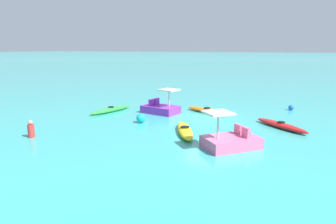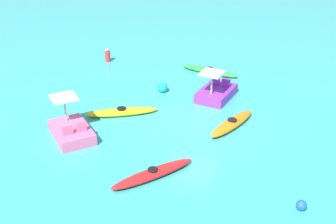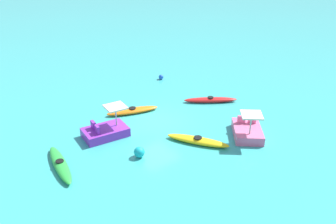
{
  "view_description": "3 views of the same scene",
  "coord_description": "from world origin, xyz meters",
  "px_view_note": "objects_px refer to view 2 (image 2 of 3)",
  "views": [
    {
      "loc": [
        -5.42,
        17.36,
        4.34
      ],
      "look_at": [
        1.37,
        2.43,
        0.8
      ],
      "focal_mm": 31.74,
      "sensor_mm": 36.0,
      "label": 1
    },
    {
      "loc": [
        -17.62,
        -4.41,
        9.74
      ],
      "look_at": [
        0.06,
        1.2,
        0.44
      ],
      "focal_mm": 47.28,
      "sensor_mm": 36.0,
      "label": 2
    },
    {
      "loc": [
        12.3,
        15.08,
        10.18
      ],
      "look_at": [
        -0.7,
        0.38,
        0.52
      ],
      "focal_mm": 38.79,
      "sensor_mm": 36.0,
      "label": 3
    }
  ],
  "objects_px": {
    "kayak_orange": "(232,123)",
    "pedal_boat_pink": "(71,130)",
    "kayak_red": "(153,174)",
    "kayak_green": "(209,71)",
    "kayak_yellow": "(122,112)",
    "pedal_boat_purple": "(216,92)",
    "person_near_shore": "(108,56)",
    "buoy_cyan": "(162,87)",
    "buoy_blue": "(301,205)"
  },
  "relations": [
    {
      "from": "pedal_boat_pink",
      "to": "buoy_blue",
      "type": "relative_size",
      "value": 7.43
    },
    {
      "from": "kayak_yellow",
      "to": "pedal_boat_purple",
      "type": "xyz_separation_m",
      "value": [
        3.3,
        -3.95,
        0.17
      ]
    },
    {
      "from": "kayak_red",
      "to": "pedal_boat_pink",
      "type": "bearing_deg",
      "value": 67.83
    },
    {
      "from": "kayak_red",
      "to": "kayak_orange",
      "type": "distance_m",
      "value": 5.36
    },
    {
      "from": "kayak_red",
      "to": "buoy_cyan",
      "type": "bearing_deg",
      "value": 15.7
    },
    {
      "from": "person_near_shore",
      "to": "buoy_cyan",
      "type": "bearing_deg",
      "value": -126.09
    },
    {
      "from": "kayak_green",
      "to": "buoy_cyan",
      "type": "height_order",
      "value": "buoy_cyan"
    },
    {
      "from": "kayak_orange",
      "to": "kayak_green",
      "type": "bearing_deg",
      "value": 21.76
    },
    {
      "from": "kayak_orange",
      "to": "buoy_blue",
      "type": "bearing_deg",
      "value": -147.49
    },
    {
      "from": "kayak_green",
      "to": "buoy_cyan",
      "type": "relative_size",
      "value": 6.46
    },
    {
      "from": "kayak_yellow",
      "to": "buoy_cyan",
      "type": "xyz_separation_m",
      "value": [
        3.18,
        -1.02,
        0.12
      ]
    },
    {
      "from": "buoy_cyan",
      "to": "buoy_blue",
      "type": "relative_size",
      "value": 1.5
    },
    {
      "from": "kayak_yellow",
      "to": "buoy_cyan",
      "type": "distance_m",
      "value": 3.34
    },
    {
      "from": "kayak_red",
      "to": "kayak_orange",
      "type": "bearing_deg",
      "value": -23.47
    },
    {
      "from": "kayak_red",
      "to": "pedal_boat_pink",
      "type": "xyz_separation_m",
      "value": [
        1.8,
        4.43,
        0.17
      ]
    },
    {
      "from": "kayak_yellow",
      "to": "buoy_blue",
      "type": "bearing_deg",
      "value": -118.88
    },
    {
      "from": "kayak_yellow",
      "to": "buoy_blue",
      "type": "height_order",
      "value": "buoy_blue"
    },
    {
      "from": "kayak_orange",
      "to": "person_near_shore",
      "type": "xyz_separation_m",
      "value": [
        6.24,
        9.09,
        0.22
      ]
    },
    {
      "from": "kayak_green",
      "to": "kayak_orange",
      "type": "relative_size",
      "value": 1.09
    },
    {
      "from": "buoy_blue",
      "to": "person_near_shore",
      "type": "xyz_separation_m",
      "value": [
        11.44,
        12.4,
        0.2
      ]
    },
    {
      "from": "pedal_boat_purple",
      "to": "buoy_cyan",
      "type": "relative_size",
      "value": 4.72
    },
    {
      "from": "buoy_blue",
      "to": "kayak_red",
      "type": "bearing_deg",
      "value": 87.03
    },
    {
      "from": "kayak_yellow",
      "to": "kayak_red",
      "type": "xyz_separation_m",
      "value": [
        -4.47,
        -3.17,
        -0.0
      ]
    },
    {
      "from": "kayak_green",
      "to": "pedal_boat_pink",
      "type": "distance_m",
      "value": 10.14
    },
    {
      "from": "kayak_orange",
      "to": "buoy_cyan",
      "type": "distance_m",
      "value": 5.08
    },
    {
      "from": "pedal_boat_pink",
      "to": "buoy_cyan",
      "type": "xyz_separation_m",
      "value": [
        5.85,
        -2.28,
        -0.06
      ]
    },
    {
      "from": "kayak_yellow",
      "to": "pedal_boat_purple",
      "type": "height_order",
      "value": "pedal_boat_purple"
    },
    {
      "from": "kayak_green",
      "to": "pedal_boat_purple",
      "type": "relative_size",
      "value": 1.37
    },
    {
      "from": "buoy_cyan",
      "to": "kayak_orange",
      "type": "bearing_deg",
      "value": -122.57
    },
    {
      "from": "buoy_blue",
      "to": "person_near_shore",
      "type": "bearing_deg",
      "value": 47.32
    },
    {
      "from": "pedal_boat_pink",
      "to": "pedal_boat_purple",
      "type": "bearing_deg",
      "value": -41.1
    },
    {
      "from": "buoy_blue",
      "to": "pedal_boat_pink",
      "type": "bearing_deg",
      "value": 78.07
    },
    {
      "from": "kayak_red",
      "to": "kayak_orange",
      "type": "relative_size",
      "value": 0.95
    },
    {
      "from": "kayak_green",
      "to": "pedal_boat_pink",
      "type": "relative_size",
      "value": 1.31
    },
    {
      "from": "kayak_red",
      "to": "pedal_boat_pink",
      "type": "relative_size",
      "value": 1.14
    },
    {
      "from": "kayak_red",
      "to": "pedal_boat_purple",
      "type": "relative_size",
      "value": 1.19
    },
    {
      "from": "kayak_yellow",
      "to": "kayak_green",
      "type": "xyz_separation_m",
      "value": [
        6.61,
        -2.84,
        -0.0
      ]
    },
    {
      "from": "kayak_orange",
      "to": "buoy_cyan",
      "type": "relative_size",
      "value": 5.91
    },
    {
      "from": "kayak_green",
      "to": "pedal_boat_pink",
      "type": "xyz_separation_m",
      "value": [
        -9.27,
        4.1,
        0.17
      ]
    },
    {
      "from": "kayak_orange",
      "to": "person_near_shore",
      "type": "height_order",
      "value": "person_near_shore"
    },
    {
      "from": "kayak_yellow",
      "to": "person_near_shore",
      "type": "bearing_deg",
      "value": 29.53
    },
    {
      "from": "kayak_red",
      "to": "pedal_boat_purple",
      "type": "height_order",
      "value": "pedal_boat_purple"
    },
    {
      "from": "kayak_yellow",
      "to": "kayak_red",
      "type": "height_order",
      "value": "same"
    },
    {
      "from": "kayak_green",
      "to": "buoy_blue",
      "type": "relative_size",
      "value": 9.72
    },
    {
      "from": "kayak_orange",
      "to": "pedal_boat_pink",
      "type": "relative_size",
      "value": 1.2
    },
    {
      "from": "kayak_green",
      "to": "kayak_orange",
      "type": "bearing_deg",
      "value": -158.24
    },
    {
      "from": "kayak_green",
      "to": "kayak_yellow",
      "type": "bearing_deg",
      "value": 156.71
    },
    {
      "from": "kayak_green",
      "to": "pedal_boat_purple",
      "type": "distance_m",
      "value": 3.49
    },
    {
      "from": "kayak_green",
      "to": "buoy_cyan",
      "type": "xyz_separation_m",
      "value": [
        -3.43,
        1.82,
        0.12
      ]
    },
    {
      "from": "kayak_red",
      "to": "pedal_boat_purple",
      "type": "xyz_separation_m",
      "value": [
        7.77,
        -0.78,
        0.17
      ]
    }
  ]
}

